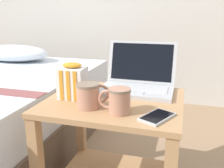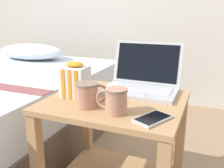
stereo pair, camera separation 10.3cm
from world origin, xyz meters
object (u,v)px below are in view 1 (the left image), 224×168
(mug_front_right, at_px, (119,100))
(cell_phone, at_px, (157,117))
(snack_bag, at_px, (73,82))
(mug_front_left, at_px, (89,94))
(laptop, at_px, (138,81))

(mug_front_right, bearing_deg, cell_phone, -3.09)
(snack_bag, bearing_deg, mug_front_left, -40.12)
(laptop, relative_size, mug_front_left, 2.80)
(laptop, height_order, cell_phone, laptop)
(mug_front_left, relative_size, mug_front_right, 0.98)
(mug_front_right, xyz_separation_m, snack_bag, (-0.24, 0.12, 0.02))
(mug_front_right, xyz_separation_m, cell_phone, (0.15, -0.01, -0.05))
(snack_bag, bearing_deg, mug_front_right, -25.92)
(snack_bag, distance_m, cell_phone, 0.41)
(laptop, xyz_separation_m, cell_phone, (0.13, -0.32, -0.04))
(laptop, distance_m, cell_phone, 0.35)
(mug_front_right, relative_size, snack_bag, 0.80)
(snack_bag, bearing_deg, laptop, 37.41)
(mug_front_left, height_order, snack_bag, snack_bag)
(laptop, bearing_deg, cell_phone, -67.44)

